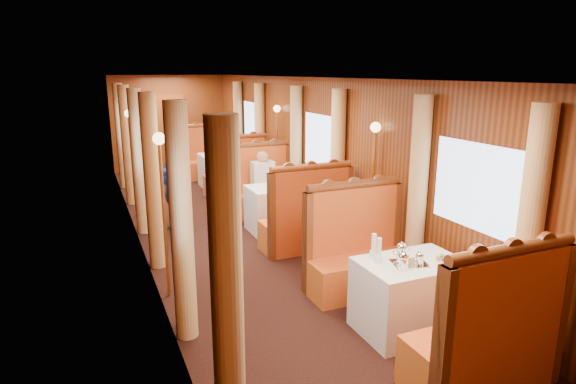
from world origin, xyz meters
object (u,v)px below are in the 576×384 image
steward (175,176)px  passenger (263,177)px  banquette_mid_fwd (306,223)px  teapot_right (419,261)px  banquette_far_aft (212,161)px  banquette_mid_aft (260,192)px  rose_vase_mid (278,176)px  teapot_back (401,253)px  fruit_plate (443,259)px  rose_vase_far (220,146)px  teapot_left (403,263)px  banquette_near_aft (358,257)px  table_mid (280,208)px  table_near (410,296)px  table_far (223,170)px  banquette_far_fwd (236,176)px  banquette_near_fwd (486,342)px  tea_tray (409,264)px

steward → passenger: size_ratio=2.45×
banquette_mid_fwd → teapot_right: banquette_mid_fwd is taller
banquette_far_aft → passenger: size_ratio=1.76×
banquette_mid_aft → rose_vase_mid: size_ratio=3.72×
teapot_back → fruit_plate: size_ratio=0.82×
teapot_back → rose_vase_far: size_ratio=0.47×
banquette_mid_aft → teapot_left: size_ratio=7.50×
banquette_mid_fwd → teapot_back: 2.43m
banquette_near_aft → rose_vase_mid: banquette_near_aft is taller
table_mid → banquette_mid_fwd: (0.00, -1.01, 0.05)m
banquette_mid_fwd → rose_vase_far: (-0.04, 4.55, 0.50)m
table_near → passenger: size_ratio=1.38×
steward → rose_vase_far: bearing=137.2°
table_far → teapot_right: size_ratio=7.62×
banquette_mid_aft → banquette_far_fwd: (0.00, 1.47, 0.00)m
table_near → rose_vase_mid: bearing=90.6°
table_near → teapot_back: size_ratio=6.22×
teapot_right → fruit_plate: 0.30m
teapot_right → rose_vase_mid: 3.61m
banquette_near_aft → banquette_mid_fwd: bearing=90.0°
banquette_near_fwd → table_mid: banquette_near_fwd is taller
steward → table_near: bearing=6.5°
table_far → steward: (-1.60, -2.86, 0.56)m
banquette_mid_aft → banquette_far_aft: bearing=90.0°
rose_vase_far → steward: (-1.56, -2.90, 0.00)m
banquette_mid_aft → banquette_near_fwd: bearing=-90.0°
tea_tray → teapot_right: size_ratio=2.47×
banquette_mid_fwd → tea_tray: banquette_mid_fwd is taller
passenger → banquette_mid_aft: bearing=90.0°
steward → banquette_mid_fwd: bearing=29.5°
fruit_plate → teapot_back: bearing=152.0°
table_near → teapot_right: teapot_right is taller
banquette_mid_aft → banquette_far_fwd: bearing=90.0°
banquette_far_fwd → tea_tray: 6.04m
tea_tray → teapot_left: teapot_left is taller
banquette_mid_fwd → banquette_far_aft: (0.00, 5.53, 0.00)m
banquette_near_aft → banquette_mid_fwd: size_ratio=1.00×
table_far → banquette_far_fwd: banquette_far_fwd is taller
rose_vase_far → steward: bearing=-118.2°
table_mid → passenger: bearing=90.0°
fruit_plate → banquette_mid_aft: bearing=93.5°
banquette_far_aft → table_far: bearing=-90.0°
rose_vase_mid → steward: size_ratio=0.19×
rose_vase_mid → passenger: (0.04, 0.82, -0.19)m
table_near → teapot_left: (-0.22, -0.13, 0.45)m
table_near → banquette_far_fwd: banquette_far_fwd is taller
table_far → teapot_back: bearing=-90.6°
teapot_right → teapot_back: 0.21m
table_near → banquette_mid_fwd: bearing=90.0°
table_mid → banquette_far_aft: banquette_far_aft is taller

